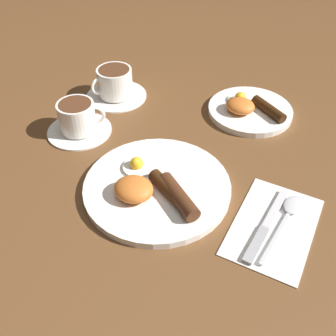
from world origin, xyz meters
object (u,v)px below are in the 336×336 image
(breakfast_plate_far, at_px, (249,109))
(teacup_near, at_px, (78,120))
(breakfast_plate_near, at_px, (156,187))
(knife, at_px, (265,228))
(teacup_far, at_px, (115,85))
(spoon, at_px, (290,211))

(breakfast_plate_far, xyz_separation_m, teacup_near, (-0.34, -0.23, 0.02))
(breakfast_plate_near, height_order, breakfast_plate_far, breakfast_plate_near)
(breakfast_plate_far, bearing_deg, teacup_near, -145.68)
(teacup_near, height_order, knife, teacup_near)
(teacup_far, relative_size, spoon, 0.87)
(knife, bearing_deg, teacup_near, 83.28)
(breakfast_plate_near, bearing_deg, spoon, 10.85)
(breakfast_plate_near, relative_size, breakfast_plate_far, 1.40)
(teacup_near, bearing_deg, spoon, -6.63)
(spoon, bearing_deg, knife, 159.21)
(breakfast_plate_near, xyz_separation_m, breakfast_plate_far, (0.09, 0.34, 0.00))
(breakfast_plate_far, height_order, teacup_far, teacup_far)
(breakfast_plate_far, relative_size, spoon, 1.14)
(breakfast_plate_near, relative_size, spoon, 1.60)
(teacup_near, bearing_deg, teacup_far, 89.41)
(breakfast_plate_near, xyz_separation_m, spoon, (0.25, 0.05, -0.00))
(breakfast_plate_near, relative_size, teacup_far, 1.84)
(teacup_near, xyz_separation_m, spoon, (0.50, -0.06, -0.02))
(breakfast_plate_far, bearing_deg, knife, -70.26)
(teacup_near, relative_size, knife, 0.78)
(teacup_near, bearing_deg, breakfast_plate_near, -23.20)
(spoon, bearing_deg, breakfast_plate_far, 37.47)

